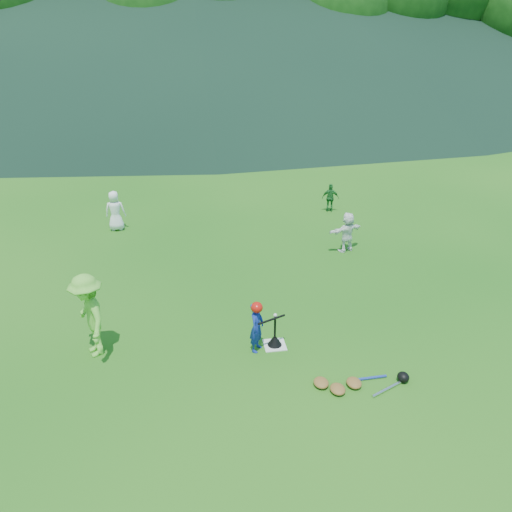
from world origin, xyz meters
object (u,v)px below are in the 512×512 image
Objects in this scene: fielder_a at (115,211)px; adult_coach at (89,316)px; home_plate at (275,345)px; equipment_pile at (354,383)px; fielder_c at (330,198)px; batting_tee at (275,340)px; fielder_d at (347,232)px; batter_child at (257,327)px.

adult_coach is at bearing 92.93° from fielder_a.
equipment_pile is (1.21, -1.49, 0.06)m from home_plate.
batting_tee is at bearing 79.86° from fielder_c.
fielder_c is 1.47× the size of batting_tee.
fielder_c is 0.84× the size of fielder_d.
fielder_c reaches higher than home_plate.
fielder_a reaches higher than fielder_d.
fielder_a is at bearing 18.75° from fielder_c.
equipment_pile is at bearing -50.86° from home_plate.
batter_child reaches higher than batting_tee.
home_plate is 0.25× the size of equipment_pile.
fielder_d is at bearing 55.66° from home_plate.
fielder_c is at bearing 114.11° from adult_coach.
batting_tee is (-3.47, -7.69, -0.37)m from fielder_c.
fielder_c reaches higher than equipment_pile.
batter_child is at bearing -168.08° from batting_tee.
home_plate is 0.45× the size of fielder_c.
batter_child is (-0.39, -0.08, 0.53)m from home_plate.
batting_tee is (3.83, -7.10, -0.51)m from fielder_a.
batter_child is 7.97m from fielder_a.
fielder_c is at bearing -173.94° from fielder_a.
fielder_d is at bearing -5.97° from batter_child.
adult_coach is 1.37× the size of fielder_a.
batting_tee is at bearing 119.83° from fielder_a.
fielder_d reaches higher than home_plate.
batting_tee is (-2.97, -4.34, -0.47)m from fielder_d.
fielder_c is 8.44m from batting_tee.
fielder_a is at bearing 118.37° from home_plate.
adult_coach is 7.76m from fielder_d.
fielder_d is at bearing 95.60° from fielder_c.
fielder_d reaches higher than batter_child.
adult_coach reaches higher than batting_tee.
adult_coach reaches higher than fielder_d.
adult_coach reaches higher than fielder_c.
fielder_d is at bearing 55.66° from batting_tee.
fielder_a is 0.71× the size of equipment_pile.
adult_coach is (-3.66, 0.32, 0.87)m from home_plate.
home_plate is at bearing 63.13° from adult_coach.
batter_child is at bearing 77.72° from fielder_c.
batter_child is 0.84× the size of fielder_a.
home_plate is at bearing -46.86° from batter_child.
fielder_a is (-3.44, 7.18, 0.10)m from batter_child.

